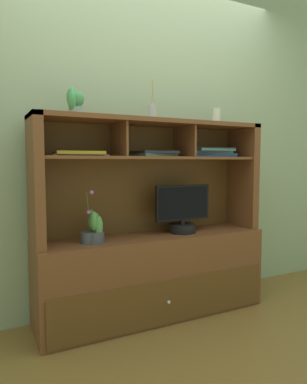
{
  "coord_description": "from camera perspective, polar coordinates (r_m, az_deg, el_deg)",
  "views": [
    {
      "loc": [
        -1.14,
        -2.25,
        1.13
      ],
      "look_at": [
        0.0,
        0.0,
        0.91
      ],
      "focal_mm": 32.91,
      "sensor_mm": 36.0,
      "label": 1
    }
  ],
  "objects": [
    {
      "name": "floor_plane",
      "position": [
        2.77,
        0.0,
        -19.32
      ],
      "size": [
        6.0,
        6.0,
        0.02
      ],
      "primitive_type": "cube",
      "color": "brown",
      "rests_on": "ground"
    },
    {
      "name": "potted_orchid",
      "position": [
        2.36,
        -10.37,
        -6.96
      ],
      "size": [
        0.12,
        0.12,
        0.35
      ],
      "color": "#445056",
      "rests_on": "media_console"
    },
    {
      "name": "ceramic_vase",
      "position": [
        2.84,
        10.13,
        11.99
      ],
      "size": [
        0.06,
        0.06,
        0.12
      ],
      "color": "silver",
      "rests_on": "media_console"
    },
    {
      "name": "magazine_stack_left",
      "position": [
        2.82,
        8.98,
        6.35
      ],
      "size": [
        0.42,
        0.26,
        0.08
      ],
      "color": "navy",
      "rests_on": "media_console"
    },
    {
      "name": "diffuser_bottle",
      "position": [
        2.56,
        -0.16,
        12.77
      ],
      "size": [
        0.06,
        0.06,
        0.28
      ],
      "color": "#B2B4B4",
      "rests_on": "media_console"
    },
    {
      "name": "potted_fern",
      "position": [
        2.36,
        -9.49,
        -5.77
      ],
      "size": [
        0.14,
        0.14,
        0.21
      ],
      "color": "#464855",
      "rests_on": "media_console"
    },
    {
      "name": "tv_monitor",
      "position": [
        2.64,
        4.75,
        -3.36
      ],
      "size": [
        0.45,
        0.2,
        0.36
      ],
      "color": "black",
      "rests_on": "media_console"
    },
    {
      "name": "back_wall",
      "position": [
        2.76,
        -2.33,
        10.58
      ],
      "size": [
        6.0,
        0.02,
        2.8
      ],
      "primitive_type": "cube",
      "color": "#97AD87",
      "rests_on": "ground"
    },
    {
      "name": "media_console",
      "position": [
        2.62,
        -0.06,
        -10.39
      ],
      "size": [
        1.69,
        0.46,
        1.42
      ],
      "color": "brown",
      "rests_on": "ground"
    },
    {
      "name": "potted_succulent",
      "position": [
        2.37,
        -12.64,
        13.93
      ],
      "size": [
        0.11,
        0.11,
        0.18
      ],
      "color": "gray",
      "rests_on": "media_console"
    },
    {
      "name": "magazine_stack_right",
      "position": [
        2.32,
        -11.91,
        6.13
      ],
      "size": [
        0.36,
        0.22,
        0.03
      ],
      "color": "gray",
      "rests_on": "media_console"
    },
    {
      "name": "magazine_stack_centre",
      "position": [
        2.57,
        0.13,
        6.22
      ],
      "size": [
        0.31,
        0.26,
        0.04
      ],
      "color": "#537960",
      "rests_on": "media_console"
    }
  ]
}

